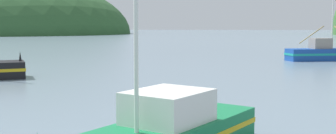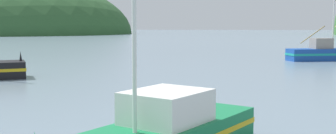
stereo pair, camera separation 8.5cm
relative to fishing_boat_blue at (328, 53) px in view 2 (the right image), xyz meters
name	(u,v)px [view 2 (the right image)]	position (x,y,z in m)	size (l,w,h in m)	color
fishing_boat_blue	(328,53)	(0.00, 0.00, 0.00)	(9.28, 11.82, 7.81)	#19479E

